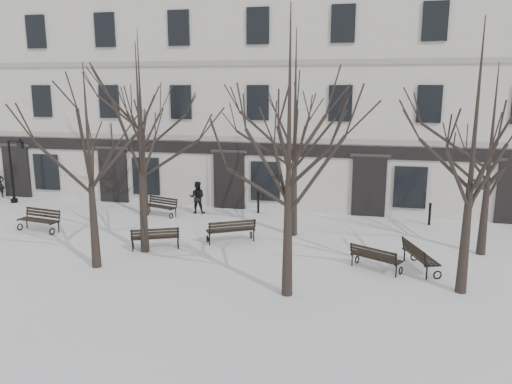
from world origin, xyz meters
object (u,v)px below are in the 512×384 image
(bench_2, at_px, (375,257))
(lamp_post, at_px, (15,166))
(tree_2, at_px, (289,120))
(bench_0, at_px, (40,219))
(bench_1, at_px, (155,237))
(bench_3, at_px, (161,206))
(bench_5, at_px, (419,256))
(tree_0, at_px, (88,143))
(tree_3, at_px, (475,127))
(bench_4, at_px, (231,230))
(tree_1, at_px, (139,124))

(bench_2, distance_m, lamp_post, 19.84)
(tree_2, relative_size, bench_0, 4.20)
(bench_2, bearing_deg, tree_2, 73.86)
(bench_1, distance_m, lamp_post, 12.07)
(bench_1, bearing_deg, bench_0, -35.75)
(bench_2, bearing_deg, bench_3, 0.57)
(bench_0, relative_size, bench_5, 1.02)
(tree_0, bearing_deg, bench_5, 11.22)
(tree_2, height_order, bench_2, tree_2)
(tree_3, bearing_deg, tree_2, -165.21)
(tree_2, height_order, lamp_post, tree_2)
(tree_3, bearing_deg, bench_5, 123.06)
(tree_2, height_order, bench_3, tree_2)
(bench_1, height_order, bench_4, bench_4)
(bench_3, height_order, bench_4, bench_4)
(tree_3, bearing_deg, lamp_post, 160.80)
(tree_0, height_order, lamp_post, tree_0)
(bench_0, height_order, bench_3, bench_0)
(bench_1, bearing_deg, bench_3, -93.00)
(bench_1, relative_size, bench_5, 0.96)
(tree_0, distance_m, bench_3, 8.15)
(bench_3, xyz_separation_m, lamp_post, (-8.63, 0.78, 1.55))
(tree_0, bearing_deg, bench_4, 44.03)
(bench_0, bearing_deg, bench_4, 11.58)
(tree_0, distance_m, bench_5, 11.81)
(bench_5, bearing_deg, tree_3, -166.48)
(bench_2, xyz_separation_m, bench_4, (-5.66, 1.95, 0.05))
(tree_0, bearing_deg, bench_0, 143.86)
(bench_2, distance_m, bench_4, 5.98)
(tree_0, height_order, bench_4, tree_0)
(bench_1, bearing_deg, tree_3, 146.74)
(tree_1, height_order, bench_5, tree_1)
(tree_2, relative_size, lamp_post, 2.40)
(bench_2, relative_size, bench_5, 0.92)
(tree_1, distance_m, bench_1, 4.36)
(tree_2, distance_m, lamp_post, 18.71)
(bench_4, bearing_deg, tree_1, 2.30)
(tree_1, distance_m, bench_5, 10.92)
(tree_0, relative_size, tree_3, 0.86)
(tree_1, height_order, bench_3, tree_1)
(tree_3, distance_m, lamp_post, 22.82)
(tree_1, distance_m, lamp_post, 12.21)
(bench_5, xyz_separation_m, lamp_post, (-20.26, 5.74, 1.51))
(tree_2, distance_m, tree_3, 5.35)
(bench_4, bearing_deg, tree_0, 14.26)
(tree_2, relative_size, bench_4, 4.22)
(bench_0, xyz_separation_m, bench_4, (8.56, 0.28, 0.00))
(bench_2, distance_m, bench_5, 1.51)
(bench_4, height_order, lamp_post, lamp_post)
(tree_2, height_order, bench_1, tree_2)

